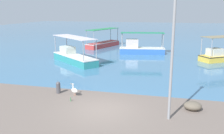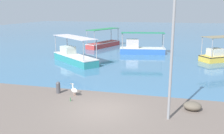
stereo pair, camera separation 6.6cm
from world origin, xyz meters
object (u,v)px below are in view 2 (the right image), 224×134
object	(u,v)px
lamp_post	(172,52)
glass_bottle	(70,100)
fishing_boat_far_right	(222,55)
fishing_boat_near_right	(141,48)
pelican	(74,90)
fishing_boat_outer	(74,56)
mooring_bollard	(58,87)
fishing_boat_far_left	(103,43)
net_pile	(192,106)

from	to	relation	value
lamp_post	glass_bottle	xyz separation A→B (m)	(-5.89, 1.09, -3.40)
fishing_boat_far_right	fishing_boat_near_right	bearing A→B (deg)	167.00
fishing_boat_near_right	lamp_post	size ratio (longest dim) A/B	0.92
glass_bottle	pelican	bearing A→B (deg)	99.11
fishing_boat_outer	fishing_boat_near_right	size ratio (longest dim) A/B	1.09
fishing_boat_near_right	mooring_bollard	xyz separation A→B (m)	(-3.23, -16.38, -0.26)
fishing_boat_far_right	fishing_boat_outer	bearing A→B (deg)	-162.46
pelican	glass_bottle	world-z (taller)	pelican
fishing_boat_outer	mooring_bollard	world-z (taller)	fishing_boat_outer
fishing_boat_outer	fishing_boat_far_left	bearing A→B (deg)	90.29
net_pile	fishing_boat_far_right	bearing A→B (deg)	75.51
fishing_boat_far_right	mooring_bollard	size ratio (longest dim) A/B	6.68
pelican	fishing_boat_outer	bearing A→B (deg)	112.89
fishing_boat_far_right	mooring_bollard	bearing A→B (deg)	-131.11
fishing_boat_far_right	fishing_boat_far_left	bearing A→B (deg)	157.20
fishing_boat_near_right	fishing_boat_far_right	world-z (taller)	same
fishing_boat_far_right	glass_bottle	xyz separation A→B (m)	(-11.04, -15.46, -0.49)
mooring_bollard	net_pile	world-z (taller)	mooring_bollard
fishing_boat_near_right	net_pile	world-z (taller)	fishing_boat_near_right
fishing_boat_outer	net_pile	distance (m)	15.30
fishing_boat_far_left	fishing_boat_far_right	world-z (taller)	fishing_boat_far_left
net_pile	glass_bottle	xyz separation A→B (m)	(-7.15, -0.42, -0.14)
fishing_boat_near_right	fishing_boat_far_right	size ratio (longest dim) A/B	1.07
fishing_boat_outer	net_pile	bearing A→B (deg)	-41.91
fishing_boat_near_right	glass_bottle	bearing A→B (deg)	-95.94
mooring_bollard	lamp_post	bearing A→B (deg)	-17.52
fishing_boat_far_left	pelican	distance (m)	21.30
pelican	lamp_post	size ratio (longest dim) A/B	0.13
fishing_boat_far_left	glass_bottle	size ratio (longest dim) A/B	24.42
fishing_boat_far_right	glass_bottle	bearing A→B (deg)	-125.54
pelican	fishing_boat_near_right	bearing A→B (deg)	83.15
pelican	mooring_bollard	world-z (taller)	mooring_bollard
fishing_boat_outer	mooring_bollard	distance (m)	9.84
mooring_bollard	glass_bottle	bearing A→B (deg)	-40.88
fishing_boat_outer	fishing_boat_far_right	distance (m)	16.01
lamp_post	net_pile	distance (m)	3.81
fishing_boat_far_right	pelican	xyz separation A→B (m)	(-11.20, -14.46, -0.22)
fishing_boat_near_right	glass_bottle	world-z (taller)	fishing_boat_near_right
fishing_boat_far_right	net_pile	distance (m)	15.54
fishing_boat_far_left	fishing_boat_far_right	bearing A→B (deg)	-22.80
fishing_boat_far_left	lamp_post	world-z (taller)	lamp_post
fishing_boat_far_right	pelican	world-z (taller)	fishing_boat_far_right
fishing_boat_far_right	mooring_bollard	distance (m)	18.91
net_pile	lamp_post	bearing A→B (deg)	-129.86
lamp_post	fishing_boat_near_right	bearing A→B (deg)	102.27
fishing_boat_near_right	net_pile	xyz separation A→B (m)	(5.32, -17.17, -0.44)
fishing_boat_far_right	pelican	size ratio (longest dim) A/B	6.73
fishing_boat_outer	fishing_boat_far_right	size ratio (longest dim) A/B	1.16
lamp_post	fishing_boat_far_right	bearing A→B (deg)	72.72
fishing_boat_far_left	glass_bottle	distance (m)	22.32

